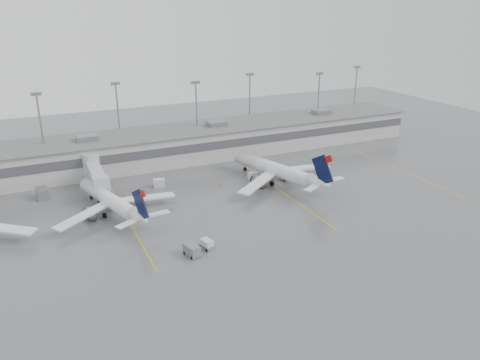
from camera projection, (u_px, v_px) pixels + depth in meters
name	position (u px, v px, depth m)	size (l,w,h in m)	color
ground	(265.00, 260.00, 78.61)	(260.00, 260.00, 0.00)	#555558
terminal	(165.00, 146.00, 126.24)	(152.00, 17.00, 9.45)	#A4A39F
light_masts	(158.00, 113.00, 128.33)	(142.40, 8.00, 20.60)	gray
jet_bridge_right	(94.00, 172.00, 107.89)	(4.00, 17.20, 7.00)	#A8ABAE
stand_markings	(212.00, 207.00, 98.94)	(105.25, 40.00, 0.01)	gold
jet_mid_left	(112.00, 201.00, 94.42)	(25.26, 28.73, 9.54)	silver
jet_mid_right	(277.00, 170.00, 110.84)	(28.20, 32.09, 10.67)	silver
baggage_tug	(207.00, 245.00, 81.97)	(2.31, 2.98, 1.70)	silver
baggage_cart	(192.00, 250.00, 79.56)	(2.51, 3.42, 1.97)	slate
gse_uld_b	(159.00, 183.00, 109.41)	(2.60, 1.73, 1.84)	silver
gse_uld_c	(253.00, 175.00, 114.39)	(2.34, 1.56, 1.66)	silver
gse_loader	(42.00, 193.00, 102.84)	(2.28, 3.65, 2.28)	slate
cone_b	(136.00, 193.00, 104.84)	(0.44, 0.44, 0.70)	#FB5805
cone_c	(221.00, 184.00, 110.04)	(0.50, 0.50, 0.79)	#FB5805
cone_d	(333.00, 157.00, 129.73)	(0.49, 0.49, 0.78)	#FB5805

